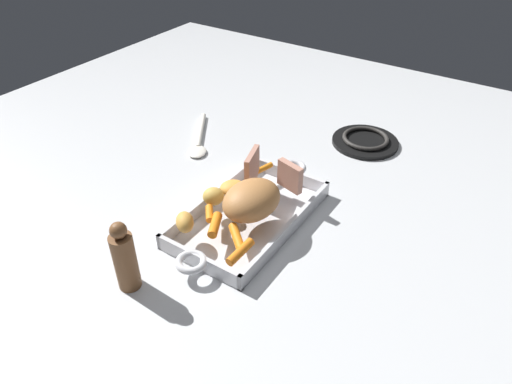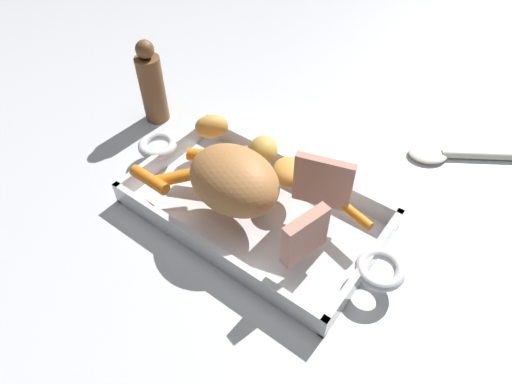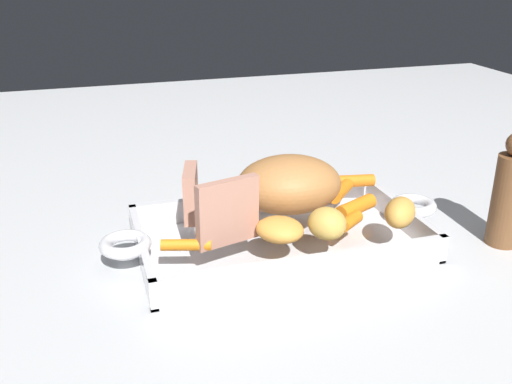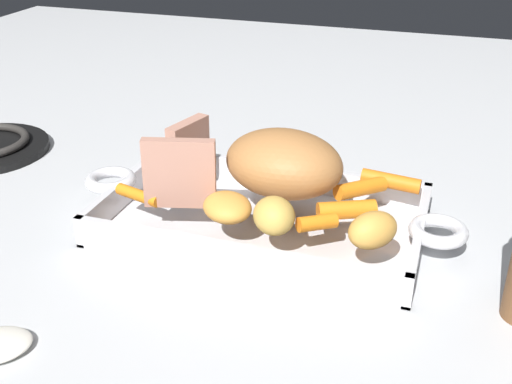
{
  "view_description": "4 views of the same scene",
  "coord_description": "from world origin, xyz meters",
  "px_view_note": "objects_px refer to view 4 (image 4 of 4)",
  "views": [
    {
      "loc": [
        0.69,
        0.47,
        0.69
      ],
      "look_at": [
        -0.01,
        0.01,
        0.08
      ],
      "focal_mm": 32.78,
      "sensor_mm": 36.0,
      "label": 1
    },
    {
      "loc": [
        -0.27,
        0.35,
        0.51
      ],
      "look_at": [
        -0.02,
        0.02,
        0.08
      ],
      "focal_mm": 30.81,
      "sensor_mm": 36.0,
      "label": 2
    },
    {
      "loc": [
        -0.24,
        -0.67,
        0.37
      ],
      "look_at": [
        -0.02,
        0.03,
        0.07
      ],
      "focal_mm": 40.88,
      "sensor_mm": 36.0,
      "label": 3
    },
    {
      "loc": [
        0.2,
        -0.64,
        0.39
      ],
      "look_at": [
        -0.0,
        -0.02,
        0.06
      ],
      "focal_mm": 44.78,
      "sensor_mm": 36.0,
      "label": 4
    }
  ],
  "objects_px": {
    "baby_carrot_center_left": "(317,223)",
    "potato_corner": "(274,216)",
    "roast_slice_thin": "(179,173)",
    "baby_carrot_long": "(347,210)",
    "baby_carrot_center_right": "(138,195)",
    "roast_slice_thick": "(189,147)",
    "baby_carrot_short": "(361,188)",
    "potato_halved": "(373,230)",
    "roasting_dish": "(262,219)",
    "potato_whole": "(227,207)",
    "baby_carrot_northeast": "(391,181)",
    "pork_roast": "(284,163)"
  },
  "relations": [
    {
      "from": "potato_halved",
      "to": "roasting_dish",
      "type": "bearing_deg",
      "value": 154.13
    },
    {
      "from": "roast_slice_thick",
      "to": "baby_carrot_short",
      "type": "bearing_deg",
      "value": 0.67
    },
    {
      "from": "roasting_dish",
      "to": "baby_carrot_long",
      "type": "distance_m",
      "value": 0.11
    },
    {
      "from": "roast_slice_thin",
      "to": "potato_whole",
      "type": "bearing_deg",
      "value": -11.73
    },
    {
      "from": "baby_carrot_long",
      "to": "potato_whole",
      "type": "bearing_deg",
      "value": -160.65
    },
    {
      "from": "roast_slice_thick",
      "to": "baby_carrot_long",
      "type": "bearing_deg",
      "value": -14.97
    },
    {
      "from": "roast_slice_thick",
      "to": "potato_whole",
      "type": "distance_m",
      "value": 0.14
    },
    {
      "from": "baby_carrot_short",
      "to": "potato_whole",
      "type": "distance_m",
      "value": 0.17
    },
    {
      "from": "roasting_dish",
      "to": "baby_carrot_northeast",
      "type": "relative_size",
      "value": 6.62
    },
    {
      "from": "baby_carrot_center_left",
      "to": "baby_carrot_center_right",
      "type": "relative_size",
      "value": 0.74
    },
    {
      "from": "roast_slice_thick",
      "to": "baby_carrot_center_left",
      "type": "height_order",
      "value": "roast_slice_thick"
    },
    {
      "from": "baby_carrot_center_left",
      "to": "potato_whole",
      "type": "height_order",
      "value": "potato_whole"
    },
    {
      "from": "pork_roast",
      "to": "roast_slice_thin",
      "type": "xyz_separation_m",
      "value": [
        -0.1,
        -0.07,
        0.0
      ]
    },
    {
      "from": "baby_carrot_northeast",
      "to": "potato_whole",
      "type": "bearing_deg",
      "value": -140.07
    },
    {
      "from": "roast_slice_thin",
      "to": "baby_carrot_long",
      "type": "height_order",
      "value": "roast_slice_thin"
    },
    {
      "from": "pork_roast",
      "to": "potato_corner",
      "type": "xyz_separation_m",
      "value": [
        0.02,
        -0.09,
        -0.02
      ]
    },
    {
      "from": "baby_carrot_center_left",
      "to": "baby_carrot_center_right",
      "type": "bearing_deg",
      "value": -179.98
    },
    {
      "from": "roasting_dish",
      "to": "potato_corner",
      "type": "distance_m",
      "value": 0.09
    },
    {
      "from": "roast_slice_thick",
      "to": "potato_whole",
      "type": "bearing_deg",
      "value": -48.37
    },
    {
      "from": "potato_whole",
      "to": "potato_halved",
      "type": "bearing_deg",
      "value": -2.72
    },
    {
      "from": "baby_carrot_long",
      "to": "baby_carrot_northeast",
      "type": "bearing_deg",
      "value": 68.2
    },
    {
      "from": "roast_slice_thick",
      "to": "baby_carrot_long",
      "type": "relative_size",
      "value": 1.05
    },
    {
      "from": "baby_carrot_short",
      "to": "potato_whole",
      "type": "bearing_deg",
      "value": -141.36
    },
    {
      "from": "roasting_dish",
      "to": "potato_whole",
      "type": "relative_size",
      "value": 7.88
    },
    {
      "from": "roasting_dish",
      "to": "roast_slice_thin",
      "type": "distance_m",
      "value": 0.12
    },
    {
      "from": "baby_carrot_short",
      "to": "pork_roast",
      "type": "bearing_deg",
      "value": -165.67
    },
    {
      "from": "baby_carrot_long",
      "to": "potato_halved",
      "type": "bearing_deg",
      "value": -54.74
    },
    {
      "from": "pork_roast",
      "to": "potato_corner",
      "type": "bearing_deg",
      "value": -79.94
    },
    {
      "from": "baby_carrot_northeast",
      "to": "potato_corner",
      "type": "distance_m",
      "value": 0.18
    },
    {
      "from": "roast_slice_thin",
      "to": "roast_slice_thick",
      "type": "xyz_separation_m",
      "value": [
        -0.03,
        0.09,
        -0.01
      ]
    },
    {
      "from": "pork_roast",
      "to": "potato_corner",
      "type": "height_order",
      "value": "pork_roast"
    },
    {
      "from": "roast_slice_thin",
      "to": "baby_carrot_short",
      "type": "distance_m",
      "value": 0.22
    },
    {
      "from": "potato_halved",
      "to": "baby_carrot_center_right",
      "type": "bearing_deg",
      "value": 176.59
    },
    {
      "from": "roast_slice_thin",
      "to": "roast_slice_thick",
      "type": "bearing_deg",
      "value": 107.5
    },
    {
      "from": "roast_slice_thick",
      "to": "potato_halved",
      "type": "distance_m",
      "value": 0.27
    },
    {
      "from": "baby_carrot_northeast",
      "to": "baby_carrot_short",
      "type": "bearing_deg",
      "value": -135.24
    },
    {
      "from": "baby_carrot_northeast",
      "to": "potato_halved",
      "type": "bearing_deg",
      "value": -90.03
    },
    {
      "from": "potato_halved",
      "to": "baby_carrot_short",
      "type": "bearing_deg",
      "value": 105.68
    },
    {
      "from": "potato_corner",
      "to": "baby_carrot_northeast",
      "type": "bearing_deg",
      "value": 54.76
    },
    {
      "from": "potato_corner",
      "to": "baby_carrot_long",
      "type": "bearing_deg",
      "value": 39.62
    },
    {
      "from": "baby_carrot_center_left",
      "to": "baby_carrot_northeast",
      "type": "distance_m",
      "value": 0.14
    },
    {
      "from": "potato_corner",
      "to": "roast_slice_thick",
      "type": "bearing_deg",
      "value": 142.5
    },
    {
      "from": "roast_slice_thick",
      "to": "roasting_dish",
      "type": "bearing_deg",
      "value": -20.24
    },
    {
      "from": "potato_corner",
      "to": "potato_whole",
      "type": "bearing_deg",
      "value": 168.3
    },
    {
      "from": "roast_slice_thick",
      "to": "baby_carrot_long",
      "type": "height_order",
      "value": "roast_slice_thick"
    },
    {
      "from": "potato_whole",
      "to": "potato_corner",
      "type": "bearing_deg",
      "value": -11.7
    },
    {
      "from": "roast_slice_thick",
      "to": "baby_carrot_center_left",
      "type": "bearing_deg",
      "value": -25.96
    },
    {
      "from": "baby_carrot_long",
      "to": "baby_carrot_center_right",
      "type": "height_order",
      "value": "baby_carrot_long"
    },
    {
      "from": "baby_carrot_center_left",
      "to": "potato_corner",
      "type": "distance_m",
      "value": 0.05
    },
    {
      "from": "baby_carrot_center_left",
      "to": "roast_slice_thick",
      "type": "bearing_deg",
      "value": 154.04
    }
  ]
}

